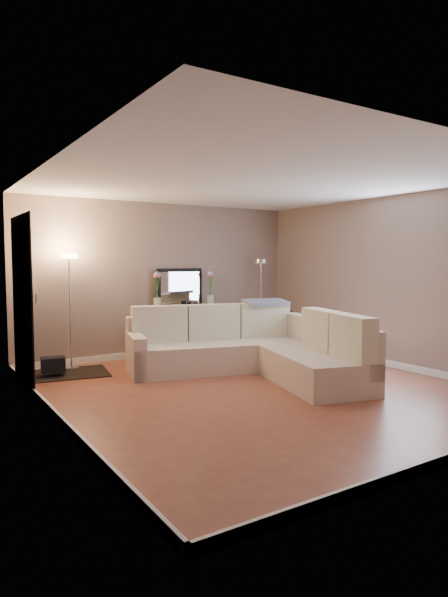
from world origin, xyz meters
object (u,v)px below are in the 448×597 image
sectional_sofa (253,349)px  floor_lamp_unlit (261,285)px  console_table (181,330)px  floor_lamp_lit (70,288)px

sectional_sofa → floor_lamp_unlit: 2.31m
console_table → floor_lamp_lit: floor_lamp_lit is taller
console_table → floor_lamp_unlit: (1.63, -0.09, 0.73)m
floor_lamp_lit → floor_lamp_unlit: bearing=-0.4°
console_table → floor_lamp_lit: (-1.89, -0.06, 0.79)m
floor_lamp_lit → sectional_sofa: bearing=-38.3°
sectional_sofa → console_table: bearing=98.0°
floor_lamp_lit → floor_lamp_unlit: 3.52m
sectional_sofa → console_table: sectional_sofa is taller
floor_lamp_lit → console_table: bearing=1.9°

